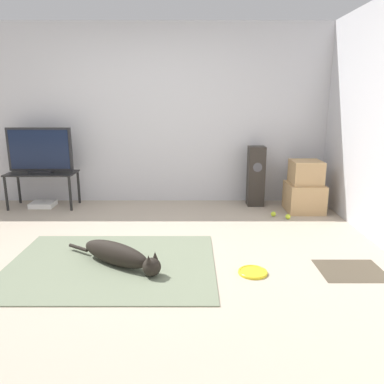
% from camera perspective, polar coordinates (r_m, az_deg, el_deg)
% --- Properties ---
extents(ground_plane, '(12.00, 12.00, 0.00)m').
position_cam_1_polar(ground_plane, '(3.81, -9.41, -9.57)').
color(ground_plane, '#B2A38E').
extents(wall_back, '(8.00, 0.06, 2.55)m').
position_cam_1_polar(wall_back, '(5.58, -6.48, 11.53)').
color(wall_back, silver).
rests_on(wall_back, ground_plane).
extents(area_rug, '(1.93, 1.46, 0.01)m').
position_cam_1_polar(area_rug, '(3.65, -12.26, -10.74)').
color(area_rug, slate).
rests_on(area_rug, ground_plane).
extents(dog, '(0.99, 0.68, 0.22)m').
position_cam_1_polar(dog, '(3.55, -11.05, -9.42)').
color(dog, black).
rests_on(dog, area_rug).
extents(frisbee, '(0.26, 0.26, 0.03)m').
position_cam_1_polar(frisbee, '(3.45, 9.18, -11.94)').
color(frisbee, yellow).
rests_on(frisbee, ground_plane).
extents(cardboard_box_lower, '(0.48, 0.50, 0.39)m').
position_cam_1_polar(cardboard_box_lower, '(5.37, 16.63, -0.79)').
color(cardboard_box_lower, tan).
rests_on(cardboard_box_lower, ground_plane).
extents(cardboard_box_upper, '(0.40, 0.41, 0.31)m').
position_cam_1_polar(cardboard_box_upper, '(5.30, 16.91, 2.90)').
color(cardboard_box_upper, tan).
rests_on(cardboard_box_upper, cardboard_box_lower).
extents(floor_speaker, '(0.23, 0.24, 0.86)m').
position_cam_1_polar(floor_speaker, '(5.46, 9.62, 2.40)').
color(floor_speaker, '#2D2823').
rests_on(floor_speaker, ground_plane).
extents(tv_stand, '(0.94, 0.45, 0.50)m').
position_cam_1_polar(tv_stand, '(5.70, -21.91, 2.12)').
color(tv_stand, black).
rests_on(tv_stand, ground_plane).
extents(tv, '(0.89, 0.20, 0.63)m').
position_cam_1_polar(tv, '(5.64, -22.25, 5.84)').
color(tv, '#232326').
rests_on(tv, tv_stand).
extents(tennis_ball_by_boxes, '(0.07, 0.07, 0.07)m').
position_cam_1_polar(tennis_ball_by_boxes, '(5.06, 12.23, -3.29)').
color(tennis_ball_by_boxes, '#C6E033').
rests_on(tennis_ball_by_boxes, ground_plane).
extents(tennis_ball_near_speaker, '(0.07, 0.07, 0.07)m').
position_cam_1_polar(tennis_ball_near_speaker, '(4.99, 14.34, -3.64)').
color(tennis_ball_near_speaker, '#C6E033').
rests_on(tennis_ball_near_speaker, ground_plane).
extents(game_console, '(0.33, 0.28, 0.07)m').
position_cam_1_polar(game_console, '(5.79, -21.84, -1.76)').
color(game_console, white).
rests_on(game_console, ground_plane).
extents(door_mat, '(0.58, 0.47, 0.01)m').
position_cam_1_polar(door_mat, '(3.74, 23.01, -10.93)').
color(door_mat, '#4C4233').
rests_on(door_mat, ground_plane).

